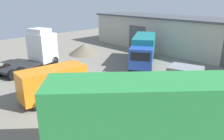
# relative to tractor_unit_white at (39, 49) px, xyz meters

# --- Properties ---
(ground_plane) EXTENTS (60.00, 60.00, 0.00)m
(ground_plane) POSITION_rel_tractor_unit_white_xyz_m (9.17, 1.01, -2.05)
(ground_plane) COLOR slate
(warehouse_building) EXTENTS (32.69, 7.17, 5.04)m
(warehouse_building) POSITION_rel_tractor_unit_white_xyz_m (9.17, 18.34, 0.48)
(warehouse_building) COLOR #B7B2A3
(warehouse_building) RESTS_ON ground_plane
(tractor_unit_white) EXTENTS (4.31, 7.22, 4.37)m
(tractor_unit_white) POSITION_rel_tractor_unit_white_xyz_m (0.00, 0.00, 0.00)
(tractor_unit_white) COLOR silver
(tractor_unit_white) RESTS_ON ground_plane
(container_trailer_green) EXTENTS (9.84, 10.77, 4.18)m
(container_trailer_green) POSITION_rel_tractor_unit_white_xyz_m (19.05, -2.45, 0.60)
(container_trailer_green) COLOR #28843D
(container_trailer_green) RESTS_ON ground_plane
(flatbed_truck_grey) EXTENTS (4.15, 7.54, 2.69)m
(flatbed_truck_grey) POSITION_rel_tractor_unit_white_xyz_m (15.77, 4.88, -0.75)
(flatbed_truck_grey) COLOR gray
(flatbed_truck_grey) RESTS_ON ground_plane
(delivery_van_orange) EXTENTS (2.46, 5.29, 2.59)m
(delivery_van_orange) POSITION_rel_tractor_unit_white_xyz_m (8.98, -3.22, -0.65)
(delivery_van_orange) COLOR orange
(delivery_van_orange) RESTS_ON ground_plane
(box_truck_blue) EXTENTS (6.55, 8.21, 3.32)m
(box_truck_blue) POSITION_rel_tractor_unit_white_xyz_m (7.67, 9.51, -0.17)
(box_truck_blue) COLOR #2347A3
(box_truck_blue) RESTS_ON ground_plane
(gravel_pile) EXTENTS (4.46, 4.46, 1.48)m
(gravel_pile) POSITION_rel_tractor_unit_white_xyz_m (-1.15, 7.29, -1.31)
(gravel_pile) COLOR #665B4C
(gravel_pile) RESTS_ON ground_plane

